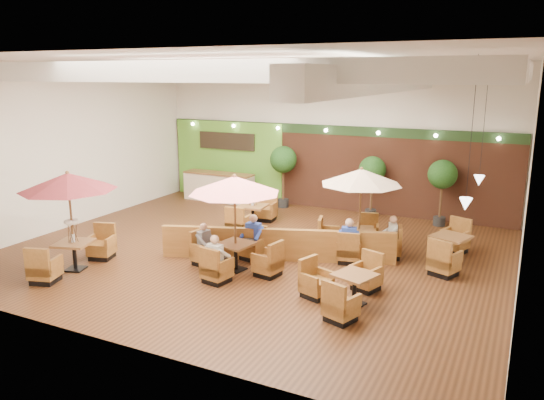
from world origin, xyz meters
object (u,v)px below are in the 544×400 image
Objects in this scene: table_0 at (69,196)px; diner_1 at (253,233)px; table_3 at (253,213)px; diner_0 at (216,254)px; service_counter at (219,187)px; topiary_2 at (442,177)px; table_4 at (343,288)px; table_1 at (235,205)px; topiary_1 at (372,172)px; table_5 at (450,250)px; table_2 at (360,195)px; diner_4 at (391,232)px; diner_2 at (205,239)px; topiary_0 at (283,162)px; diner_3 at (349,236)px; booth_divider at (277,245)px.

diner_1 is at bearing 19.38° from table_0.
diner_0 is at bearing -77.78° from table_3.
topiary_2 is (8.78, 0.20, 1.13)m from service_counter.
topiary_2 reaches higher than table_4.
table_4 is (3.22, -0.70, -1.43)m from table_1.
topiary_1 is 2.70× the size of diner_1.
table_5 is 6.44m from diner_0.
diner_1 is (0.00, 0.95, -1.01)m from table_1.
table_2 reaches higher than diner_4.
table_1 is (4.62, -6.62, 1.19)m from service_counter.
topiary_2 is 2.96× the size of diner_4.
table_0 is at bearing -144.67° from table_1.
table_3 is 4.61m from topiary_1.
table_2 reaches higher than table_4.
table_5 is at bearing 12.17° from table_0.
diner_1 reaches higher than diner_2.
table_2 is 4.10m from topiary_1.
diner_1 is at bearing -73.05° from topiary_0.
table_0 is 4.95m from diner_1.
diner_3 is (2.52, 1.87, -1.01)m from table_1.
topiary_1 is at bearing 85.87° from diner_3.
table_1 is 3.29m from diner_3.
diner_1 reaches higher than table_5.
table_4 is 3.20× the size of diner_3.
diner_0 is at bearing -144.85° from diner_3.
table_5 is (1.81, 3.76, 0.04)m from table_4.
topiary_0 reaches higher than diner_0.
topiary_0 reaches higher than diner_3.
diner_2 is 0.92× the size of diner_4.
table_2 is at bearing -112.21° from topiary_2.
table_2 is at bearing -153.09° from table_5.
table_3 reaches higher than diner_4.
topiary_0 is 6.69m from diner_4.
booth_divider is at bearing -135.87° from table_5.
topiary_0 is at bearing 180.00° from topiary_2.
diner_4 is (4.94, -0.95, 0.25)m from table_3.
topiary_2 is (3.51, 5.63, 1.26)m from booth_divider.
table_4 is 3.32× the size of diner_0.
table_0 is 1.06× the size of table_4.
topiary_2 is at bearing 38.18° from booth_divider.
topiary_0 is 3.40× the size of diner_2.
topiary_2 reaches higher than diner_4.
diner_0 reaches higher than diner_4.
booth_divider is at bearing 100.28° from diner_4.
topiary_2 reaches higher than service_counter.
diner_0 reaches higher than service_counter.
topiary_0 reaches higher than table_3.
table_2 is 0.91× the size of table_5.
table_5 is at bearing -100.40° from diner_4.
table_3 is 1.13× the size of topiary_0.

